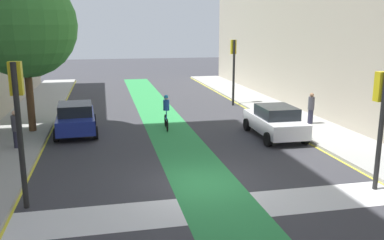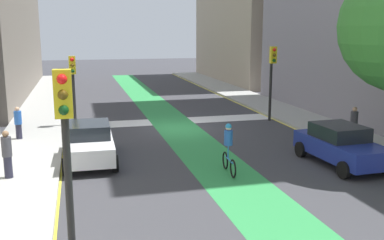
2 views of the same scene
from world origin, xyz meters
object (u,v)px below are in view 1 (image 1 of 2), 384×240
object	(u,v)px
traffic_signal_far_right	(233,60)
pedestrian_sidewalk_left_a	(16,129)
car_blue_left_far	(76,118)
car_white_right_far	(275,121)
traffic_signal_near_right	(381,108)
pedestrian_sidewalk_right_a	(311,108)
cyclist_in_lane	(166,111)
street_tree_near	(24,25)
traffic_signal_near_left	(18,107)

from	to	relation	value
traffic_signal_far_right	pedestrian_sidewalk_left_a	distance (m)	15.19
car_blue_left_far	car_white_right_far	xyz separation A→B (m)	(9.52, -2.82, 0.00)
traffic_signal_near_right	traffic_signal_far_right	world-z (taller)	traffic_signal_far_right
car_blue_left_far	pedestrian_sidewalk_right_a	world-z (taller)	pedestrian_sidewalk_right_a
car_white_right_far	cyclist_in_lane	size ratio (longest dim) A/B	2.28
street_tree_near	car_white_right_far	bearing A→B (deg)	-15.72
traffic_signal_near_left	street_tree_near	distance (m)	9.48
pedestrian_sidewalk_right_a	street_tree_near	world-z (taller)	street_tree_near
pedestrian_sidewalk_left_a	traffic_signal_far_right	bearing A→B (deg)	33.93
cyclist_in_lane	traffic_signal_near_left	bearing A→B (deg)	-123.09
traffic_signal_near_right	car_blue_left_far	world-z (taller)	traffic_signal_near_right
traffic_signal_near_right	car_white_right_far	distance (m)	7.06
car_white_right_far	pedestrian_sidewalk_left_a	xyz separation A→B (m)	(-11.85, 0.24, 0.18)
car_white_right_far	pedestrian_sidewalk_left_a	size ratio (longest dim) A/B	2.60
car_blue_left_far	cyclist_in_lane	size ratio (longest dim) A/B	2.31
car_blue_left_far	street_tree_near	size ratio (longest dim) A/B	0.55
cyclist_in_lane	street_tree_near	distance (m)	8.07
car_blue_left_far	cyclist_in_lane	world-z (taller)	cyclist_in_lane
car_white_right_far	pedestrian_sidewalk_right_a	distance (m)	3.32
traffic_signal_near_left	traffic_signal_far_right	bearing A→B (deg)	52.48
traffic_signal_near_left	car_blue_left_far	bearing A→B (deg)	83.72
car_blue_left_far	street_tree_near	bearing A→B (deg)	167.92
traffic_signal_near_left	pedestrian_sidewalk_left_a	xyz separation A→B (m)	(-1.38, 6.06, -2.04)
cyclist_in_lane	pedestrian_sidewalk_left_a	distance (m)	7.33
traffic_signal_far_right	cyclist_in_lane	distance (m)	8.42
cyclist_in_lane	car_white_right_far	bearing A→B (deg)	-28.51
traffic_signal_near_right	car_blue_left_far	bearing A→B (deg)	136.46
traffic_signal_near_right	car_white_right_far	bearing A→B (deg)	94.86
traffic_signal_far_right	pedestrian_sidewalk_left_a	xyz separation A→B (m)	(-12.48, -8.39, -2.14)
traffic_signal_near_left	street_tree_near	size ratio (longest dim) A/B	0.56
traffic_signal_far_right	car_white_right_far	bearing A→B (deg)	-94.17
cyclist_in_lane	pedestrian_sidewalk_right_a	world-z (taller)	cyclist_in_lane
cyclist_in_lane	pedestrian_sidewalk_left_a	world-z (taller)	cyclist_in_lane
traffic_signal_near_left	car_white_right_far	size ratio (longest dim) A/B	1.02
traffic_signal_near_right	pedestrian_sidewalk_left_a	xyz separation A→B (m)	(-12.42, 7.00, -1.75)
car_white_right_far	street_tree_near	xyz separation A→B (m)	(-11.68, 3.29, 4.54)
pedestrian_sidewalk_left_a	street_tree_near	bearing A→B (deg)	86.91
cyclist_in_lane	street_tree_near	world-z (taller)	street_tree_near
pedestrian_sidewalk_right_a	traffic_signal_near_right	bearing A→B (deg)	-104.84
traffic_signal_near_left	traffic_signal_far_right	distance (m)	18.22
cyclist_in_lane	pedestrian_sidewalk_right_a	distance (m)	7.82
traffic_signal_far_right	car_white_right_far	world-z (taller)	traffic_signal_far_right
car_blue_left_far	car_white_right_far	distance (m)	9.93
street_tree_near	traffic_signal_near_right	bearing A→B (deg)	-39.36
traffic_signal_near_left	car_blue_left_far	xyz separation A→B (m)	(0.95, 8.65, -2.22)
cyclist_in_lane	pedestrian_sidewalk_left_a	xyz separation A→B (m)	(-6.92, -2.44, 0.01)
car_blue_left_far	traffic_signal_far_right	bearing A→B (deg)	29.78
pedestrian_sidewalk_right_a	street_tree_near	size ratio (longest dim) A/B	0.22
car_white_right_far	pedestrian_sidewalk_right_a	size ratio (longest dim) A/B	2.52
cyclist_in_lane	traffic_signal_near_right	bearing A→B (deg)	-59.76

